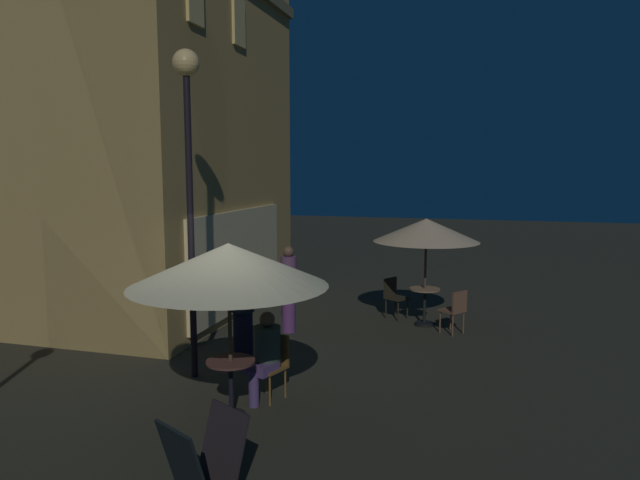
{
  "coord_description": "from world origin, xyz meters",
  "views": [
    {
      "loc": [
        -6.71,
        -3.42,
        3.17
      ],
      "look_at": [
        2.38,
        -0.81,
        1.98
      ],
      "focal_mm": 32.11,
      "sensor_mm": 36.0,
      "label": 1
    }
  ],
  "objects_px": {
    "cafe_table_1": "(231,380)",
    "cafe_chair_2": "(272,360)",
    "patio_umbrella_0": "(426,230)",
    "patron_seated_0": "(265,351)",
    "cafe_chair_1": "(455,308)",
    "menu_sandwich_board": "(204,466)",
    "cafe_table_0": "(425,301)",
    "cafe_chair_0": "(394,294)",
    "patron_standing_1": "(243,315)",
    "patron_standing_2": "(289,289)",
    "patio_umbrella_1": "(229,265)",
    "street_lamp_near_corner": "(188,137)"
  },
  "relations": [
    {
      "from": "patron_standing_2",
      "to": "cafe_chair_0",
      "type": "bearing_deg",
      "value": 47.25
    },
    {
      "from": "cafe_table_0",
      "to": "patron_seated_0",
      "type": "height_order",
      "value": "patron_seated_0"
    },
    {
      "from": "street_lamp_near_corner",
      "to": "cafe_table_1",
      "type": "bearing_deg",
      "value": -135.86
    },
    {
      "from": "cafe_table_0",
      "to": "patio_umbrella_0",
      "type": "height_order",
      "value": "patio_umbrella_0"
    },
    {
      "from": "patron_seated_0",
      "to": "cafe_chair_1",
      "type": "bearing_deg",
      "value": 167.07
    },
    {
      "from": "menu_sandwich_board",
      "to": "cafe_table_1",
      "type": "bearing_deg",
      "value": 45.75
    },
    {
      "from": "street_lamp_near_corner",
      "to": "patio_umbrella_1",
      "type": "relative_size",
      "value": 1.96
    },
    {
      "from": "patron_seated_0",
      "to": "menu_sandwich_board",
      "type": "bearing_deg",
      "value": 27.11
    },
    {
      "from": "menu_sandwich_board",
      "to": "patron_standing_2",
      "type": "height_order",
      "value": "patron_standing_2"
    },
    {
      "from": "cafe_chair_1",
      "to": "patron_seated_0",
      "type": "relative_size",
      "value": 0.69
    },
    {
      "from": "menu_sandwich_board",
      "to": "cafe_table_0",
      "type": "xyz_separation_m",
      "value": [
        7.06,
        -1.28,
        0.02
      ]
    },
    {
      "from": "cafe_chair_0",
      "to": "cafe_chair_1",
      "type": "distance_m",
      "value": 1.58
    },
    {
      "from": "street_lamp_near_corner",
      "to": "patron_seated_0",
      "type": "relative_size",
      "value": 3.94
    },
    {
      "from": "patio_umbrella_0",
      "to": "patron_seated_0",
      "type": "bearing_deg",
      "value": 158.87
    },
    {
      "from": "cafe_table_0",
      "to": "patron_seated_0",
      "type": "bearing_deg",
      "value": 158.87
    },
    {
      "from": "street_lamp_near_corner",
      "to": "patio_umbrella_1",
      "type": "distance_m",
      "value": 2.35
    },
    {
      "from": "cafe_chair_0",
      "to": "patron_seated_0",
      "type": "bearing_deg",
      "value": -72.91
    },
    {
      "from": "cafe_table_1",
      "to": "cafe_chair_2",
      "type": "xyz_separation_m",
      "value": [
        0.79,
        -0.25,
        0.02
      ]
    },
    {
      "from": "cafe_chair_0",
      "to": "patron_standing_2",
      "type": "relative_size",
      "value": 0.51
    },
    {
      "from": "menu_sandwich_board",
      "to": "patron_seated_0",
      "type": "bearing_deg",
      "value": 37.03
    },
    {
      "from": "patio_umbrella_0",
      "to": "patio_umbrella_1",
      "type": "xyz_separation_m",
      "value": [
        -5.09,
        1.92,
        0.04
      ]
    },
    {
      "from": "cafe_table_0",
      "to": "cafe_chair_2",
      "type": "relative_size",
      "value": 0.86
    },
    {
      "from": "patron_seated_0",
      "to": "cafe_table_1",
      "type": "bearing_deg",
      "value": -0.0
    },
    {
      "from": "cafe_table_0",
      "to": "patron_standing_1",
      "type": "distance_m",
      "value": 4.1
    },
    {
      "from": "street_lamp_near_corner",
      "to": "patron_standing_2",
      "type": "bearing_deg",
      "value": -12.65
    },
    {
      "from": "patio_umbrella_0",
      "to": "patio_umbrella_1",
      "type": "distance_m",
      "value": 5.44
    },
    {
      "from": "cafe_table_0",
      "to": "cafe_chair_1",
      "type": "bearing_deg",
      "value": -127.17
    },
    {
      "from": "cafe_table_0",
      "to": "patron_standing_1",
      "type": "xyz_separation_m",
      "value": [
        -3.15,
        2.6,
        0.31
      ]
    },
    {
      "from": "street_lamp_near_corner",
      "to": "patio_umbrella_1",
      "type": "xyz_separation_m",
      "value": [
        -1.21,
        -1.17,
        -1.64
      ]
    },
    {
      "from": "menu_sandwich_board",
      "to": "patron_standing_2",
      "type": "bearing_deg",
      "value": 39.38
    },
    {
      "from": "cafe_chair_1",
      "to": "patron_seated_0",
      "type": "distance_m",
      "value": 4.6
    },
    {
      "from": "patio_umbrella_0",
      "to": "patron_standing_1",
      "type": "distance_m",
      "value": 4.24
    },
    {
      "from": "cafe_chair_0",
      "to": "patron_seated_0",
      "type": "xyz_separation_m",
      "value": [
        -4.82,
        1.03,
        0.18
      ]
    },
    {
      "from": "menu_sandwich_board",
      "to": "cafe_chair_1",
      "type": "xyz_separation_m",
      "value": [
        6.58,
        -1.92,
        0.04
      ]
    },
    {
      "from": "cafe_chair_1",
      "to": "patron_standing_1",
      "type": "xyz_separation_m",
      "value": [
        -2.67,
        3.24,
        0.3
      ]
    },
    {
      "from": "street_lamp_near_corner",
      "to": "cafe_table_1",
      "type": "relative_size",
      "value": 6.37
    },
    {
      "from": "patron_standing_2",
      "to": "patio_umbrella_1",
      "type": "bearing_deg",
      "value": -75.65
    },
    {
      "from": "cafe_chair_2",
      "to": "patron_seated_0",
      "type": "xyz_separation_m",
      "value": [
        -0.14,
        0.04,
        0.17
      ]
    },
    {
      "from": "cafe_table_0",
      "to": "cafe_chair_0",
      "type": "height_order",
      "value": "cafe_chair_0"
    },
    {
      "from": "patron_standing_2",
      "to": "cafe_table_1",
      "type": "bearing_deg",
      "value": -75.65
    },
    {
      "from": "cafe_table_1",
      "to": "cafe_chair_2",
      "type": "relative_size",
      "value": 0.86
    },
    {
      "from": "menu_sandwich_board",
      "to": "cafe_chair_2",
      "type": "bearing_deg",
      "value": 35.7
    },
    {
      "from": "street_lamp_near_corner",
      "to": "patron_seated_0",
      "type": "distance_m",
      "value": 3.28
    },
    {
      "from": "patron_seated_0",
      "to": "patron_standing_2",
      "type": "bearing_deg",
      "value": -148.66
    },
    {
      "from": "cafe_chair_1",
      "to": "cafe_chair_2",
      "type": "xyz_separation_m",
      "value": [
        -3.82,
        2.3,
        0.01
      ]
    },
    {
      "from": "cafe_table_0",
      "to": "cafe_table_1",
      "type": "xyz_separation_m",
      "value": [
        -5.09,
        1.92,
        0.0
      ]
    },
    {
      "from": "cafe_table_1",
      "to": "cafe_chair_0",
      "type": "relative_size",
      "value": 0.89
    },
    {
      "from": "menu_sandwich_board",
      "to": "patron_standing_2",
      "type": "xyz_separation_m",
      "value": [
        5.86,
        1.21,
        0.38
      ]
    },
    {
      "from": "patron_standing_2",
      "to": "patron_standing_1",
      "type": "bearing_deg",
      "value": -87.22
    },
    {
      "from": "menu_sandwich_board",
      "to": "patron_seated_0",
      "type": "relative_size",
      "value": 0.76
    }
  ]
}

